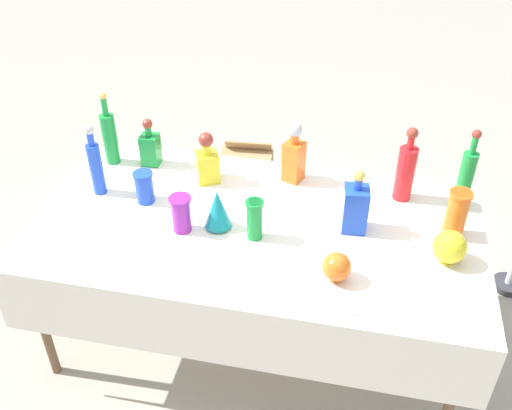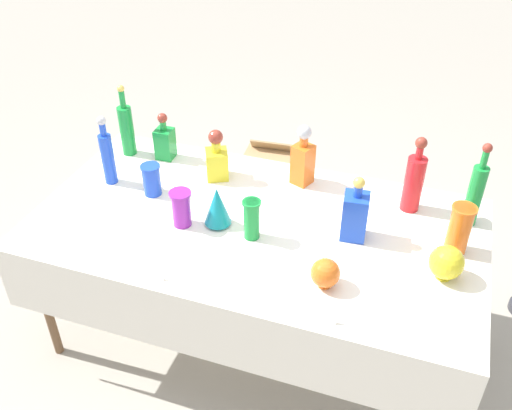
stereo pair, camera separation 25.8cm
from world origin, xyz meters
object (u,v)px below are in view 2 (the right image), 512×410
square_decanter_1 (303,158)px  round_bowl_0 (325,273)px  square_decanter_0 (165,141)px  tall_bottle_0 (127,128)px  cardboard_box_behind_left (268,176)px  fluted_vase_0 (217,206)px  tall_bottle_1 (414,181)px  slender_vase_0 (460,228)px  round_bowl_1 (447,263)px  slender_vase_1 (152,179)px  slender_vase_2 (181,207)px  tall_bottle_2 (107,155)px  square_decanter_2 (355,214)px  slender_vase_3 (252,218)px  tall_bottle_3 (475,192)px  square_decanter_3 (217,159)px

square_decanter_1 → round_bowl_0: square_decanter_1 is taller
square_decanter_0 → round_bowl_0: size_ratio=2.06×
square_decanter_0 → square_decanter_1: 0.77m
tall_bottle_0 → cardboard_box_behind_left: (0.51, 0.94, -0.77)m
fluted_vase_0 → tall_bottle_1: bearing=26.8°
slender_vase_0 → round_bowl_1: slender_vase_0 is taller
round_bowl_0 → fluted_vase_0: bearing=157.1°
slender_vase_1 → fluted_vase_0: fluted_vase_0 is taller
tall_bottle_1 → slender_vase_2: tall_bottle_1 is taller
tall_bottle_2 → fluted_vase_0: 0.67m
tall_bottle_0 → fluted_vase_0: tall_bottle_0 is taller
tall_bottle_1 → square_decanter_2: size_ratio=1.23×
fluted_vase_0 → slender_vase_3: bearing=-11.8°
round_bowl_1 → tall_bottle_3: bearing=79.2°
square_decanter_0 → cardboard_box_behind_left: size_ratio=0.63×
slender_vase_3 → fluted_vase_0: size_ratio=0.99×
square_decanter_3 → slender_vase_0: size_ratio=1.18×
square_decanter_1 → square_decanter_2: (0.33, -0.35, -0.02)m
square_decanter_2 → round_bowl_0: square_decanter_2 is taller
tall_bottle_0 → slender_vase_2: 0.74m
tall_bottle_0 → slender_vase_1: bearing=-45.7°
square_decanter_2 → fluted_vase_0: (-0.60, -0.12, -0.02)m
tall_bottle_2 → square_decanter_0: bearing=63.4°
tall_bottle_1 → round_bowl_1: bearing=-66.6°
square_decanter_2 → slender_vase_1: bearing=179.5°
tall_bottle_1 → square_decanter_1: size_ratio=1.18×
square_decanter_3 → slender_vase_0: square_decanter_3 is taller
slender_vase_1 → slender_vase_2: size_ratio=0.91×
tall_bottle_3 → fluted_vase_0: tall_bottle_3 is taller
tall_bottle_3 → square_decanter_0: bearing=177.4°
square_decanter_3 → round_bowl_0: square_decanter_3 is taller
square_decanter_0 → slender_vase_3: square_decanter_0 is taller
square_decanter_0 → round_bowl_0: bearing=-33.6°
slender_vase_0 → cardboard_box_behind_left: slender_vase_0 is taller
square_decanter_2 → square_decanter_3: square_decanter_2 is taller
square_decanter_0 → slender_vase_2: 0.62m
tall_bottle_0 → square_decanter_1: (0.98, 0.03, -0.01)m
tall_bottle_3 → fluted_vase_0: bearing=-160.4°
square_decanter_3 → slender_vase_2: (-0.00, -0.42, -0.01)m
slender_vase_1 → round_bowl_1: bearing=-6.2°
square_decanter_2 → fluted_vase_0: bearing=-169.1°
square_decanter_3 → round_bowl_0: (0.71, -0.61, -0.04)m
tall_bottle_0 → square_decanter_1: size_ratio=1.23×
square_decanter_2 → square_decanter_3: size_ratio=1.15×
tall_bottle_3 → square_decanter_3: size_ratio=1.54×
tall_bottle_2 → round_bowl_1: size_ratio=2.46×
tall_bottle_3 → round_bowl_0: (-0.53, -0.63, -0.10)m
slender_vase_2 → slender_vase_1: bearing=143.8°
slender_vase_2 → tall_bottle_1: bearing=25.7°
tall_bottle_0 → square_decanter_0: tall_bottle_0 is taller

